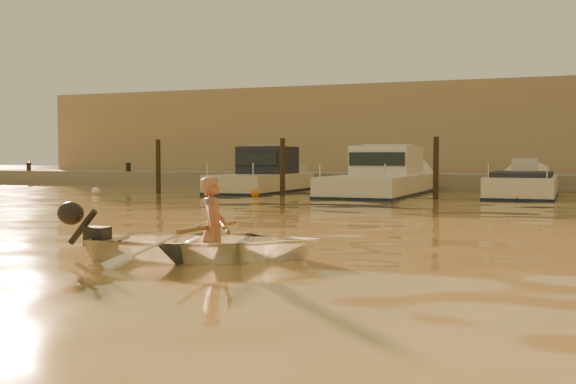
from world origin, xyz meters
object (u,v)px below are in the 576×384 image
at_px(dinghy, 206,243).
at_px(moored_boat_2, 382,177).
at_px(moored_boat_1, 262,176).
at_px(waterfront_building, 488,135).
at_px(person, 213,229).
at_px(moored_boat_3, 522,190).

bearing_deg(dinghy, moored_boat_2, -10.91).
distance_m(moored_boat_1, moored_boat_2, 4.72).
bearing_deg(waterfront_building, person, -91.20).
relative_size(dinghy, moored_boat_3, 0.51).
distance_m(moored_boat_1, waterfront_building, 13.29).
xyz_separation_m(person, moored_boat_2, (-1.94, 16.87, 0.23)).
distance_m(moored_boat_2, waterfront_building, 11.42).
xyz_separation_m(dinghy, waterfront_building, (0.68, 27.89, 2.20)).
bearing_deg(dinghy, person, -90.00).
height_order(moored_boat_2, waterfront_building, waterfront_building).
bearing_deg(person, moored_boat_3, -26.91).
bearing_deg(moored_boat_1, moored_boat_3, 0.00).
relative_size(person, moored_boat_3, 0.23).
bearing_deg(moored_boat_1, moored_boat_2, 0.00).
xyz_separation_m(moored_boat_2, waterfront_building, (2.52, 11.00, 1.77)).
relative_size(moored_boat_1, moored_boat_3, 1.08).
bearing_deg(person, moored_boat_1, 4.40).
xyz_separation_m(moored_boat_1, moored_boat_2, (4.72, 0.00, 0.00)).
bearing_deg(dinghy, waterfront_building, -18.53).
bearing_deg(moored_boat_3, person, -99.77).
relative_size(moored_boat_1, waterfront_building, 0.14).
relative_size(person, moored_boat_1, 0.21).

